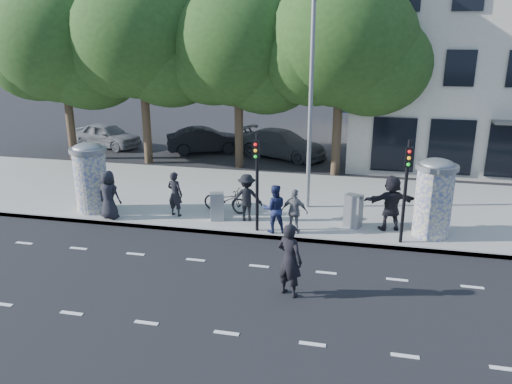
% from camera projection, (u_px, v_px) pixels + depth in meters
% --- Properties ---
extents(ground, '(120.00, 120.00, 0.00)m').
position_uv_depth(ground, '(248.00, 288.00, 13.62)').
color(ground, black).
rests_on(ground, ground).
extents(sidewalk, '(40.00, 8.00, 0.15)m').
position_uv_depth(sidewalk, '(290.00, 201.00, 20.58)').
color(sidewalk, gray).
rests_on(sidewalk, ground).
extents(curb, '(40.00, 0.10, 0.16)m').
position_uv_depth(curb, '(272.00, 237.00, 16.91)').
color(curb, slate).
rests_on(curb, ground).
extents(lane_dash_near, '(32.00, 0.12, 0.01)m').
position_uv_depth(lane_dash_near, '(226.00, 333.00, 11.57)').
color(lane_dash_near, silver).
rests_on(lane_dash_near, ground).
extents(lane_dash_far, '(32.00, 0.12, 0.01)m').
position_uv_depth(lane_dash_far, '(259.00, 266.00, 14.93)').
color(lane_dash_far, silver).
rests_on(lane_dash_far, ground).
extents(ad_column_left, '(1.36, 1.36, 2.65)m').
position_uv_depth(ad_column_left, '(90.00, 176.00, 18.84)').
color(ad_column_left, beige).
rests_on(ad_column_left, sidewalk).
extents(ad_column_right, '(1.36, 1.36, 2.65)m').
position_uv_depth(ad_column_right, '(434.00, 196.00, 16.46)').
color(ad_column_right, beige).
rests_on(ad_column_right, sidewalk).
extents(traffic_pole_near, '(0.22, 0.31, 3.40)m').
position_uv_depth(traffic_pole_near, '(257.00, 173.00, 16.61)').
color(traffic_pole_near, black).
rests_on(traffic_pole_near, sidewalk).
extents(traffic_pole_far, '(0.22, 0.31, 3.40)m').
position_uv_depth(traffic_pole_far, '(406.00, 181.00, 15.62)').
color(traffic_pole_far, black).
rests_on(traffic_pole_far, sidewalk).
extents(street_lamp, '(0.25, 0.93, 8.00)m').
position_uv_depth(street_lamp, '(311.00, 87.00, 18.19)').
color(street_lamp, slate).
rests_on(street_lamp, sidewalk).
extents(tree_far_left, '(7.20, 7.20, 9.26)m').
position_uv_depth(tree_far_left, '(61.00, 43.00, 26.09)').
color(tree_far_left, '#38281C').
rests_on(tree_far_left, ground).
extents(tree_mid_left, '(7.20, 7.20, 9.57)m').
position_uv_depth(tree_mid_left, '(141.00, 37.00, 25.06)').
color(tree_mid_left, '#38281C').
rests_on(tree_mid_left, ground).
extents(tree_near_left, '(6.80, 6.80, 8.97)m').
position_uv_depth(tree_near_left, '(238.00, 47.00, 24.35)').
color(tree_near_left, '#38281C').
rests_on(tree_near_left, ground).
extents(tree_center, '(7.00, 7.00, 9.30)m').
position_uv_depth(tree_center, '(341.00, 42.00, 22.87)').
color(tree_center, '#38281C').
rests_on(tree_center, ground).
extents(ped_a, '(0.95, 0.69, 1.80)m').
position_uv_depth(ped_a, '(109.00, 195.00, 18.16)').
color(ped_a, black).
rests_on(ped_a, sidewalk).
extents(ped_b, '(0.70, 0.54, 1.69)m').
position_uv_depth(ped_b, '(175.00, 194.00, 18.46)').
color(ped_b, black).
rests_on(ped_b, sidewalk).
extents(ped_c, '(0.95, 0.82, 1.68)m').
position_uv_depth(ped_c, '(274.00, 209.00, 16.91)').
color(ped_c, '#1F254E').
rests_on(ped_c, sidewalk).
extents(ped_d, '(1.21, 0.81, 1.74)m').
position_uv_depth(ped_d, '(247.00, 198.00, 17.96)').
color(ped_d, black).
rests_on(ped_d, sidewalk).
extents(ped_e, '(0.98, 0.65, 1.56)m').
position_uv_depth(ped_e, '(295.00, 211.00, 16.81)').
color(ped_e, slate).
rests_on(ped_e, sidewalk).
extents(ped_f, '(1.91, 1.12, 1.94)m').
position_uv_depth(ped_f, '(391.00, 203.00, 17.07)').
color(ped_f, black).
rests_on(ped_f, sidewalk).
extents(man_road, '(0.87, 0.76, 2.02)m').
position_uv_depth(man_road, '(290.00, 260.00, 13.01)').
color(man_road, black).
rests_on(man_road, ground).
extents(bicycle, '(0.93, 1.88, 0.94)m').
position_uv_depth(bicycle, '(225.00, 200.00, 18.97)').
color(bicycle, black).
rests_on(bicycle, sidewalk).
extents(cabinet_left, '(0.58, 0.50, 1.03)m').
position_uv_depth(cabinet_left, '(217.00, 206.00, 18.11)').
color(cabinet_left, gray).
rests_on(cabinet_left, sidewalk).
extents(cabinet_right, '(0.68, 0.59, 1.18)m').
position_uv_depth(cabinet_right, '(353.00, 211.00, 17.43)').
color(cabinet_right, gray).
rests_on(cabinet_right, sidewalk).
extents(car_left, '(2.91, 4.72, 1.50)m').
position_uv_depth(car_left, '(107.00, 135.00, 30.54)').
color(car_left, slate).
rests_on(car_left, ground).
extents(car_mid, '(3.28, 4.69, 1.47)m').
position_uv_depth(car_mid, '(205.00, 140.00, 29.21)').
color(car_mid, black).
rests_on(car_mid, ground).
extents(car_right, '(4.01, 5.70, 1.53)m').
position_uv_depth(car_right, '(282.00, 144.00, 28.13)').
color(car_right, '#484B4E').
rests_on(car_right, ground).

